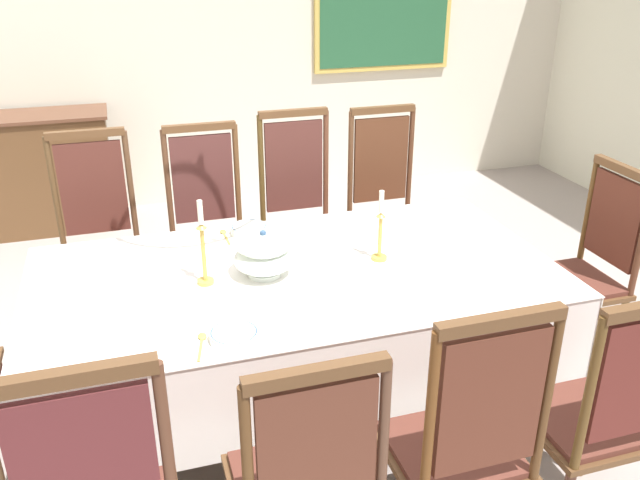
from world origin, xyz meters
name	(u,v)px	position (x,y,z in m)	size (l,w,h in m)	color
ground	(287,390)	(0.00, 0.00, -0.02)	(6.74, 5.64, 0.04)	#9D918C
back_wall	(191,1)	(0.00, 2.86, 1.64)	(6.74, 0.08, 3.28)	silver
dining_table	(296,286)	(0.00, -0.21, 0.68)	(2.23, 1.16, 0.75)	brown
tablecloth	(296,294)	(0.00, -0.21, 0.64)	(2.25, 1.18, 0.43)	white
chair_north_a	(100,241)	(-0.83, 0.78, 0.58)	(0.44, 0.42, 1.16)	brown
chair_north_b	(209,229)	(-0.24, 0.78, 0.58)	(0.44, 0.42, 1.15)	brown
chair_south_c	(463,442)	(0.29, -1.19, 0.57)	(0.44, 0.42, 1.11)	brown
chair_north_c	(300,216)	(0.29, 0.78, 0.59)	(0.44, 0.42, 1.20)	brown
chair_south_d	(602,413)	(0.84, -1.19, 0.55)	(0.44, 0.42, 1.07)	brown
chair_north_d	(387,207)	(0.84, 0.78, 0.59)	(0.44, 0.42, 1.18)	brown
chair_head_east	(585,267)	(1.52, -0.21, 0.55)	(0.42, 0.44, 1.08)	#553521
soup_tureen	(264,254)	(-0.14, -0.21, 0.86)	(0.26, 0.26, 0.21)	white
candlestick_west	(203,251)	(-0.39, -0.21, 0.91)	(0.07, 0.07, 0.37)	gold
candlestick_east	(380,233)	(0.39, -0.21, 0.89)	(0.07, 0.07, 0.33)	gold
bowl_near_left	(249,229)	(-0.11, 0.25, 0.78)	(0.18, 0.18, 0.04)	white
bowl_near_right	(234,335)	(-0.35, -0.67, 0.78)	(0.18, 0.18, 0.03)	white
spoon_primary	(224,233)	(-0.23, 0.27, 0.76)	(0.03, 0.18, 0.01)	gold
spoon_secondary	(202,340)	(-0.46, -0.64, 0.76)	(0.05, 0.18, 0.01)	gold
sideboard	(15,175)	(-1.45, 2.54, 0.45)	(1.44, 0.48, 0.90)	brown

